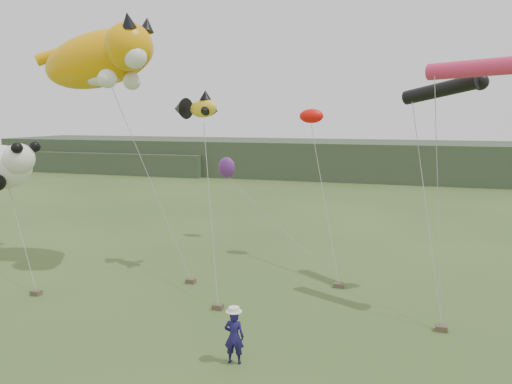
{
  "coord_description": "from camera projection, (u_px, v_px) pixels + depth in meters",
  "views": [
    {
      "loc": [
        4.58,
        -12.5,
        6.93
      ],
      "look_at": [
        -0.13,
        3.0,
        4.43
      ],
      "focal_mm": 35.0,
      "sensor_mm": 36.0,
      "label": 1
    }
  ],
  "objects": [
    {
      "name": "panda_kite",
      "position": [
        4.0,
        166.0,
        22.49
      ],
      "size": [
        3.55,
        2.3,
        2.21
      ],
      "color": "white",
      "rests_on": "ground"
    },
    {
      "name": "fish_kite",
      "position": [
        195.0,
        108.0,
        21.64
      ],
      "size": [
        2.53,
        1.67,
        1.24
      ],
      "color": "yellow",
      "rests_on": "ground"
    },
    {
      "name": "misc_kites",
      "position": [
        259.0,
        148.0,
        26.0
      ],
      "size": [
        6.3,
        3.32,
        3.77
      ],
      "color": "#F20F09",
      "rests_on": "ground"
    },
    {
      "name": "ground",
      "position": [
        230.0,
        361.0,
        14.19
      ],
      "size": [
        120.0,
        120.0,
        0.0
      ],
      "primitive_type": "plane",
      "color": "#385123",
      "rests_on": "ground"
    },
    {
      "name": "headland",
      "position": [
        337.0,
        159.0,
        57.05
      ],
      "size": [
        90.0,
        13.0,
        4.0
      ],
      "color": "#2D3D28",
      "rests_on": "ground"
    },
    {
      "name": "tube_kites",
      "position": [
        464.0,
        78.0,
        17.57
      ],
      "size": [
        4.03,
        4.17,
        1.68
      ],
      "color": "black",
      "rests_on": "ground"
    },
    {
      "name": "cat_kite",
      "position": [
        105.0,
        58.0,
        21.93
      ],
      "size": [
        7.11,
        3.8,
        3.46
      ],
      "color": "#E49904",
      "rests_on": "ground"
    },
    {
      "name": "sandbag_anchors",
      "position": [
        239.0,
        297.0,
        18.92
      ],
      "size": [
        15.27,
        4.6,
        0.19
      ],
      "color": "brown",
      "rests_on": "ground"
    },
    {
      "name": "festival_attendant",
      "position": [
        234.0,
        337.0,
        13.99
      ],
      "size": [
        0.61,
        0.44,
        1.56
      ],
      "primitive_type": "imported",
      "rotation": [
        0.0,
        0.0,
        3.26
      ],
      "color": "#181349",
      "rests_on": "ground"
    }
  ]
}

